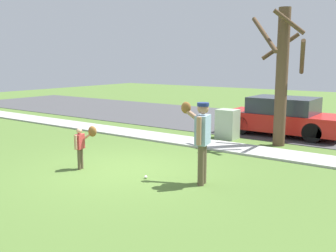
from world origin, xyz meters
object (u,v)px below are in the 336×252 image
Objects in this scene: person_adult at (201,134)px; parked_hatchback_red at (283,117)px; street_tree_near at (282,73)px; person_child at (83,142)px; baseball at (146,177)px; utility_cabinet at (227,124)px.

parked_hatchback_red is (-0.49, 6.41, -0.43)m from person_adult.
parked_hatchback_red is at bearing 106.04° from street_tree_near.
person_child is 1.85m from baseball.
baseball is 0.02× the size of street_tree_near.
utility_cabinet is (-1.78, 4.70, -0.60)m from person_adult.
street_tree_near is at bearing 48.07° from person_child.
baseball is 0.02× the size of parked_hatchback_red.
utility_cabinet reaches higher than baseball.
person_adult reaches higher than person_child.
baseball is at bearing -83.29° from utility_cabinet.
baseball is (1.71, 0.27, -0.65)m from person_child.
person_child is 6.30m from street_tree_near.
parked_hatchback_red reaches higher than person_child.
person_child is at bearing 71.25° from parked_hatchback_red.
person_adult reaches higher than parked_hatchback_red.
person_child is 14.31× the size of baseball.
utility_cabinet is 2.49m from street_tree_near.
person_child reaches higher than utility_cabinet.
person_adult is 1.63m from baseball.
baseball is 5.68m from street_tree_near.
person_child is 0.26× the size of parked_hatchback_red.
utility_cabinet is (-0.60, 5.11, 0.46)m from baseball.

